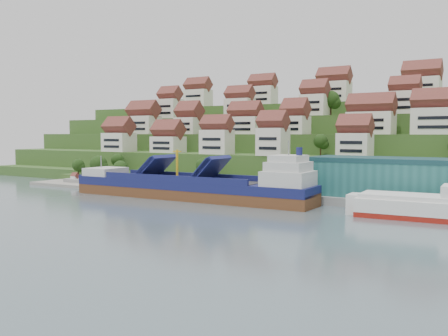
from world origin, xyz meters
The scene contains 11 objects.
ground centered at (0.00, 0.00, 0.00)m, with size 300.00×300.00×0.00m, color slate.
quay centered at (20.00, 15.00, 1.10)m, with size 180.00×14.00×2.20m, color gray.
pebble_beach centered at (-58.00, 12.00, 0.50)m, with size 45.00×20.00×1.00m, color gray.
hillside centered at (0.00, 103.55, 10.66)m, with size 260.00×128.00×31.00m.
hillside_village centered at (0.20, 61.68, 24.73)m, with size 156.54×64.50×28.52m.
hillside_trees centered at (-14.56, 39.97, 14.65)m, with size 142.10×60.84×31.50m.
warehouse centered at (52.00, 17.00, 7.20)m, with size 60.00×15.00×10.00m, color #276B68.
flagpole centered at (18.11, 10.00, 6.88)m, with size 1.28×0.16×8.00m.
beach_huts centered at (-60.00, 10.75, 2.10)m, with size 14.40×3.70×2.20m.
cargo_ship centered at (-7.62, 0.49, 3.15)m, with size 74.00×12.62×16.32m.
second_ship centered at (53.43, 0.57, 2.47)m, with size 28.70×11.75×8.19m.
Camera 1 is at (71.60, -112.57, 18.39)m, focal length 40.00 mm.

